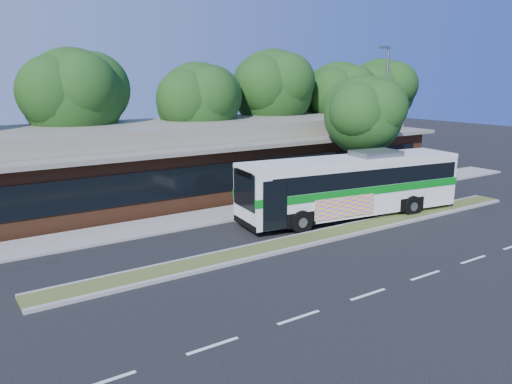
# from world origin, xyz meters

# --- Properties ---
(ground) EXTENTS (120.00, 120.00, 0.00)m
(ground) POSITION_xyz_m (0.00, 0.00, 0.00)
(ground) COLOR black
(ground) RESTS_ON ground
(median_strip) EXTENTS (26.00, 1.10, 0.15)m
(median_strip) POSITION_xyz_m (0.00, 0.60, 0.07)
(median_strip) COLOR #405423
(median_strip) RESTS_ON ground
(sidewalk) EXTENTS (44.00, 2.60, 0.12)m
(sidewalk) POSITION_xyz_m (0.00, 6.40, 0.06)
(sidewalk) COLOR gray
(sidewalk) RESTS_ON ground
(plaza_building) EXTENTS (33.20, 11.20, 4.45)m
(plaza_building) POSITION_xyz_m (0.00, 12.99, 2.13)
(plaza_building) COLOR #582F1B
(plaza_building) RESTS_ON ground
(lamp_post) EXTENTS (0.93, 0.18, 9.07)m
(lamp_post) POSITION_xyz_m (9.56, 6.00, 4.90)
(lamp_post) COLOR slate
(lamp_post) RESTS_ON ground
(tree_bg_b) EXTENTS (6.69, 6.00, 9.00)m
(tree_bg_b) POSITION_xyz_m (-6.57, 16.14, 6.14)
(tree_bg_b) COLOR black
(tree_bg_b) RESTS_ON ground
(tree_bg_c) EXTENTS (6.24, 5.60, 8.26)m
(tree_bg_c) POSITION_xyz_m (1.40, 15.13, 5.59)
(tree_bg_c) COLOR black
(tree_bg_c) RESTS_ON ground
(tree_bg_d) EXTENTS (6.91, 6.20, 9.37)m
(tree_bg_d) POSITION_xyz_m (8.45, 16.15, 6.42)
(tree_bg_d) COLOR black
(tree_bg_d) RESTS_ON ground
(tree_bg_e) EXTENTS (6.47, 5.80, 8.50)m
(tree_bg_e) POSITION_xyz_m (14.42, 15.14, 5.74)
(tree_bg_e) COLOR black
(tree_bg_e) RESTS_ON ground
(tree_bg_f) EXTENTS (6.69, 6.00, 8.92)m
(tree_bg_f) POSITION_xyz_m (20.43, 16.14, 6.06)
(tree_bg_f) COLOR black
(tree_bg_f) RESTS_ON ground
(transit_bus) EXTENTS (12.50, 4.29, 3.45)m
(transit_bus) POSITION_xyz_m (3.37, 2.39, 1.92)
(transit_bus) COLOR silver
(transit_bus) RESTS_ON ground
(sidewalk_tree) EXTENTS (5.41, 4.85, 7.38)m
(sidewalk_tree) POSITION_xyz_m (8.10, 6.17, 5.06)
(sidewalk_tree) COLOR black
(sidewalk_tree) RESTS_ON ground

